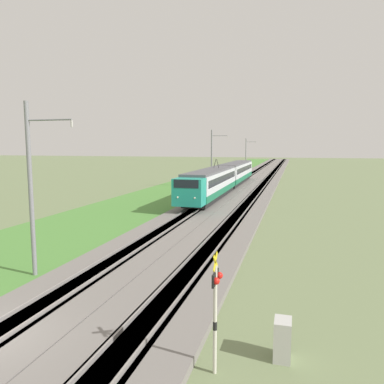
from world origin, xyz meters
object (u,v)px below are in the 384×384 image
at_px(catenary_mast_mid, 212,158).
at_px(catenary_mast_far, 246,154).
at_px(crossing_signal_far, 216,301).
at_px(equipment_cabinet, 282,339).
at_px(catenary_mast_near, 32,189).
at_px(passenger_train, 226,176).

xyz_separation_m(catenary_mast_mid, catenary_mast_far, (40.38, -0.00, -0.26)).
height_order(crossing_signal_far, catenary_mast_far, catenary_mast_far).
bearing_deg(catenary_mast_far, equipment_cabinet, -171.94).
relative_size(catenary_mast_near, catenary_mast_far, 1.03).
height_order(catenary_mast_near, catenary_mast_mid, catenary_mast_mid).
distance_m(crossing_signal_far, catenary_mast_mid, 46.92).
relative_size(passenger_train, catenary_mast_far, 4.68).
bearing_deg(catenary_mast_far, crossing_signal_far, -173.25).
xyz_separation_m(passenger_train, catenary_mast_mid, (4.02, 2.88, 2.32)).
distance_m(catenary_mast_mid, equipment_cabinet, 46.25).
distance_m(passenger_train, catenary_mast_mid, 5.46).
bearing_deg(crossing_signal_far, catenary_mast_near, 152.28).
bearing_deg(catenary_mast_near, catenary_mast_far, -0.00).
bearing_deg(crossing_signal_far, catenary_mast_far, 96.75).
relative_size(catenary_mast_near, equipment_cabinet, 6.82).
bearing_deg(crossing_signal_far, catenary_mast_mid, 102.57).
height_order(crossing_signal_far, equipment_cabinet, crossing_signal_far).
relative_size(passenger_train, catenary_mast_mid, 4.41).
xyz_separation_m(catenary_mast_near, catenary_mast_far, (80.75, -0.00, -0.12)).
bearing_deg(catenary_mast_far, catenary_mast_near, 180.00).
distance_m(catenary_mast_near, catenary_mast_mid, 40.38).
bearing_deg(catenary_mast_far, catenary_mast_mid, 180.00).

